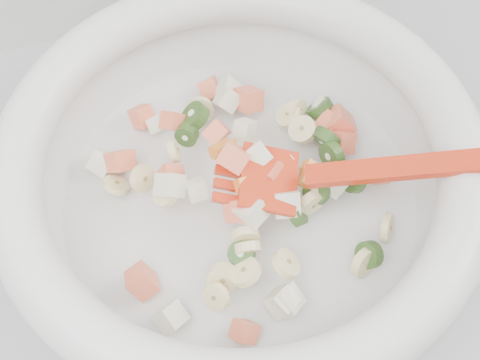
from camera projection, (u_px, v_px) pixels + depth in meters
name	position (u px, v px, depth m)	size (l,w,h in m)	color
counter	(234.00, 340.00, 0.97)	(2.00, 0.60, 0.90)	#A3A2A8
mixing_bowl	(241.00, 171.00, 0.53)	(0.44, 0.43, 0.14)	silver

